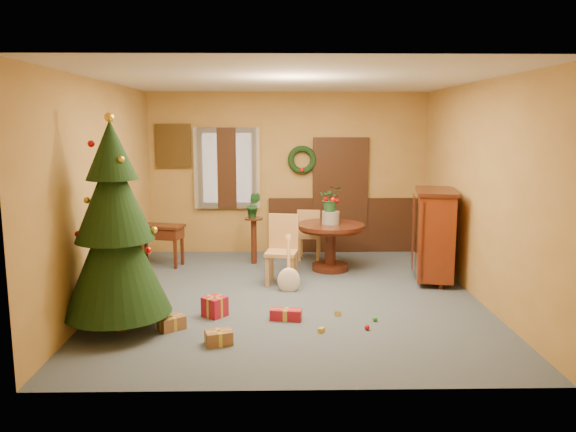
{
  "coord_description": "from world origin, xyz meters",
  "views": [
    {
      "loc": [
        -0.19,
        -7.41,
        2.34
      ],
      "look_at": [
        -0.04,
        0.4,
        1.05
      ],
      "focal_mm": 35.0,
      "sensor_mm": 36.0,
      "label": 1
    }
  ],
  "objects_px": {
    "christmas_tree": "(115,230)",
    "sideboard": "(435,232)",
    "dining_table": "(330,238)",
    "chair_near": "(282,247)",
    "writing_desk": "(160,235)"
  },
  "relations": [
    {
      "from": "dining_table",
      "to": "sideboard",
      "type": "height_order",
      "value": "sideboard"
    },
    {
      "from": "writing_desk",
      "to": "dining_table",
      "type": "bearing_deg",
      "value": -6.99
    },
    {
      "from": "chair_near",
      "to": "sideboard",
      "type": "height_order",
      "value": "sideboard"
    },
    {
      "from": "chair_near",
      "to": "writing_desk",
      "type": "relative_size",
      "value": 1.2
    },
    {
      "from": "chair_near",
      "to": "sideboard",
      "type": "bearing_deg",
      "value": 1.97
    },
    {
      "from": "christmas_tree",
      "to": "writing_desk",
      "type": "height_order",
      "value": "christmas_tree"
    },
    {
      "from": "christmas_tree",
      "to": "sideboard",
      "type": "xyz_separation_m",
      "value": [
        4.15,
        2.0,
        -0.43
      ]
    },
    {
      "from": "christmas_tree",
      "to": "sideboard",
      "type": "bearing_deg",
      "value": 25.75
    },
    {
      "from": "dining_table",
      "to": "sideboard",
      "type": "bearing_deg",
      "value": -23.56
    },
    {
      "from": "dining_table",
      "to": "chair_near",
      "type": "xyz_separation_m",
      "value": [
        -0.78,
        -0.73,
        0.02
      ]
    },
    {
      "from": "dining_table",
      "to": "christmas_tree",
      "type": "relative_size",
      "value": 0.45
    },
    {
      "from": "writing_desk",
      "to": "sideboard",
      "type": "height_order",
      "value": "sideboard"
    },
    {
      "from": "christmas_tree",
      "to": "sideboard",
      "type": "relative_size",
      "value": 1.78
    },
    {
      "from": "dining_table",
      "to": "writing_desk",
      "type": "xyz_separation_m",
      "value": [
        -2.8,
        0.34,
        -0.01
      ]
    },
    {
      "from": "writing_desk",
      "to": "sideboard",
      "type": "bearing_deg",
      "value": -13.04
    }
  ]
}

